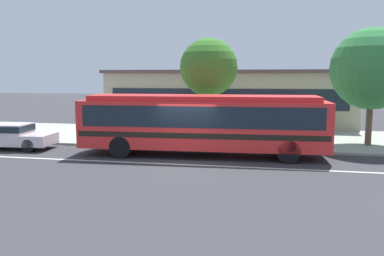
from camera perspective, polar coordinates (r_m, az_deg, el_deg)
ground_plane at (r=17.47m, az=-0.72°, el=-4.73°), size 120.00×120.00×0.00m
sidewalk_slab at (r=23.81m, az=2.44°, el=-1.28°), size 60.00×8.00×0.12m
lane_stripe_center at (r=16.70m, az=-1.27°, el=-5.29°), size 56.00×0.16×0.01m
transit_bus at (r=18.28m, az=1.57°, el=1.03°), size 11.37×2.96×2.82m
sedan_behind_bus at (r=22.33m, az=-25.24°, el=-0.87°), size 4.79×2.03×1.29m
pedestrian_waiting_near_sign at (r=22.03m, az=-1.48°, el=0.78°), size 0.38×0.38×1.70m
bus_stop_sign at (r=19.81m, az=16.09°, el=1.34°), size 0.11×0.44×2.42m
street_tree_near_stop at (r=21.68m, az=2.42°, el=8.69°), size 3.13×3.13×5.62m
street_tree_mid_block at (r=22.29m, az=24.54°, el=7.76°), size 4.18×4.18×6.03m
station_building at (r=31.35m, az=5.59°, el=4.51°), size 18.01×8.89×4.12m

